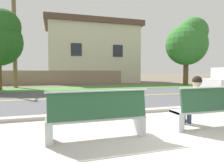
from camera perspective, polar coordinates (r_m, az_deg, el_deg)
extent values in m
plane|color=#665B4C|center=(11.73, -5.86, -3.75)|extent=(140.00, 140.00, 0.00)
cube|color=#B7B2A8|center=(4.64, 13.17, -14.20)|extent=(44.00, 3.60, 0.01)
cube|color=#ADA89E|center=(6.34, 4.18, -9.01)|extent=(44.00, 0.30, 0.11)
cube|color=#515156|center=(10.27, -4.24, -4.67)|extent=(52.00, 8.00, 0.01)
cube|color=#E0CC4C|center=(10.27, -4.24, -4.65)|extent=(48.00, 0.14, 0.01)
cube|color=#478438|center=(15.50, -8.61, -2.09)|extent=(48.00, 2.80, 0.02)
cube|color=silver|center=(3.98, -17.89, -13.90)|extent=(0.14, 0.40, 0.45)
cube|color=silver|center=(4.35, 7.83, -12.31)|extent=(0.14, 0.40, 0.45)
cube|color=silver|center=(4.02, -4.41, -10.65)|extent=(1.99, 0.44, 0.05)
cube|color=#285138|center=(3.77, -3.78, -7.12)|extent=(1.91, 0.12, 0.52)
cylinder|color=silver|center=(3.72, -3.76, -2.90)|extent=(1.99, 0.04, 0.04)
cube|color=silver|center=(4.82, 18.27, -10.94)|extent=(0.14, 0.40, 0.45)
cube|color=silver|center=(5.35, 26.47, -7.52)|extent=(1.99, 0.44, 0.05)
cube|color=#285138|center=(5.17, 28.04, -4.72)|extent=(1.91, 0.12, 0.52)
cylinder|color=silver|center=(5.13, 28.19, -1.63)|extent=(1.99, 0.04, 0.04)
cylinder|color=#333D56|center=(5.18, 21.38, -6.78)|extent=(0.15, 0.42, 0.15)
cylinder|color=#333D56|center=(5.30, 22.92, -6.61)|extent=(0.15, 0.42, 0.15)
cylinder|color=#333D56|center=(5.39, 20.05, -9.59)|extent=(0.12, 0.12, 0.43)
cube|color=black|center=(5.49, 19.50, -11.27)|extent=(0.09, 0.24, 0.07)
cylinder|color=#333D56|center=(5.50, 21.57, -9.37)|extent=(0.12, 0.12, 0.43)
cube|color=black|center=(5.60, 21.01, -11.03)|extent=(0.09, 0.24, 0.07)
cube|color=silver|center=(5.07, 23.56, -4.76)|extent=(0.34, 0.20, 0.52)
cylinder|color=silver|center=(4.94, 21.51, -4.68)|extent=(0.09, 0.09, 0.46)
cylinder|color=silver|center=(5.22, 25.22, -4.36)|extent=(0.09, 0.09, 0.46)
sphere|color=tan|center=(5.04, 23.58, -0.35)|extent=(0.21, 0.21, 0.21)
sphere|color=black|center=(5.04, 23.59, 0.10)|extent=(0.22, 0.22, 0.22)
cylinder|color=black|center=(11.28, 24.78, -2.64)|extent=(0.64, 0.18, 0.64)
sphere|color=#23561E|center=(15.94, -29.25, 13.74)|extent=(2.40, 2.40, 2.40)
cylinder|color=brown|center=(19.64, 20.73, 2.27)|extent=(0.46, 0.46, 2.38)
sphere|color=#33752D|center=(19.79, 20.87, 9.87)|extent=(3.81, 3.81, 3.81)
sphere|color=#33752D|center=(20.03, 22.55, 13.06)|extent=(2.67, 2.67, 2.67)
cylinder|color=brown|center=(18.09, -26.56, 10.92)|extent=(0.32, 0.32, 7.94)
cube|color=gray|center=(20.43, -14.95, 1.00)|extent=(13.00, 0.36, 1.40)
cube|color=beige|center=(24.13, -5.88, 7.40)|extent=(10.03, 6.40, 6.47)
cube|color=brown|center=(24.66, -5.92, 15.62)|extent=(10.83, 6.91, 0.60)
cube|color=#232833|center=(20.63, -10.36, 9.03)|extent=(1.10, 0.06, 1.30)
cube|color=#232833|center=(21.63, 1.75, 8.79)|extent=(1.10, 0.06, 1.30)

